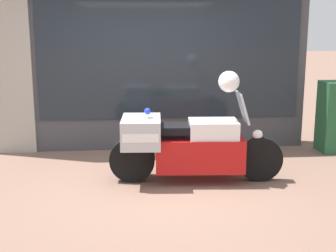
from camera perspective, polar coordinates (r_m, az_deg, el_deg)
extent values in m
plane|color=#7A5B4C|center=(6.44, -1.55, -7.03)|extent=(60.00, 60.00, 0.00)
cube|color=#424247|center=(8.07, -2.51, 11.55)|extent=(5.44, 0.40, 4.05)
cube|color=#A39E93|center=(8.32, -18.97, 10.93)|extent=(0.81, 0.55, 4.05)
cube|color=#1E262D|center=(7.88, 0.29, 11.90)|extent=(4.40, 0.02, 3.05)
cube|color=slate|center=(8.32, -0.14, -0.57)|extent=(4.18, 0.30, 0.55)
cube|color=silver|center=(8.29, -0.22, 5.98)|extent=(4.18, 0.02, 1.37)
cube|color=beige|center=(8.11, -0.14, 10.62)|extent=(4.18, 0.30, 0.02)
cube|color=navy|center=(8.10, -9.52, 10.73)|extent=(0.18, 0.04, 0.06)
cube|color=#C68E19|center=(8.11, -0.14, 10.90)|extent=(0.18, 0.04, 0.06)
cube|color=#B7B2A8|center=(8.32, 8.99, 10.79)|extent=(0.18, 0.04, 0.06)
cube|color=#2866B7|center=(8.17, -10.30, 1.94)|extent=(0.19, 0.04, 0.27)
cube|color=white|center=(8.14, -3.50, 2.07)|extent=(0.19, 0.03, 0.27)
cube|color=yellow|center=(8.22, 3.27, 2.18)|extent=(0.19, 0.03, 0.27)
cube|color=orange|center=(8.42, 9.81, 2.25)|extent=(0.19, 0.03, 0.27)
cylinder|color=black|center=(6.60, 11.11, -3.95)|extent=(0.63, 0.18, 0.62)
cylinder|color=black|center=(6.46, -4.39, -4.12)|extent=(0.63, 0.18, 0.62)
cube|color=#B71414|center=(6.45, 3.84, -3.34)|extent=(1.23, 0.62, 0.45)
cube|color=white|center=(6.39, 5.54, -0.48)|extent=(0.68, 0.53, 0.27)
cube|color=black|center=(6.34, 1.44, -0.31)|extent=(0.72, 0.46, 0.10)
cube|color=#B7B7BC|center=(6.35, -3.27, -0.68)|extent=(0.57, 0.79, 0.38)
cube|color=white|center=(6.35, -3.27, -0.68)|extent=(0.52, 0.80, 0.11)
cube|color=#B2BCC6|center=(6.38, 9.09, 2.23)|extent=(0.18, 0.39, 0.42)
sphere|color=white|center=(6.50, 10.86, -1.06)|extent=(0.14, 0.14, 0.14)
sphere|color=blue|center=(6.29, -2.51, 1.81)|extent=(0.09, 0.09, 0.09)
sphere|color=white|center=(6.30, 7.44, 5.39)|extent=(0.29, 0.29, 0.29)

